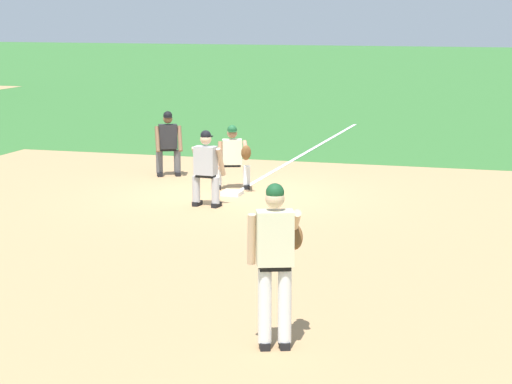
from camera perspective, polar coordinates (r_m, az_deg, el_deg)
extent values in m
plane|color=#336B2D|center=(20.05, -1.37, -0.19)|extent=(160.00, 160.00, 0.00)
cube|color=tan|center=(15.56, -0.51, -3.31)|extent=(18.00, 18.00, 0.01)
cube|color=white|center=(26.17, 2.99, 2.33)|extent=(12.89, 0.10, 0.00)
cube|color=white|center=(20.05, -1.37, -0.06)|extent=(0.38, 0.38, 0.09)
sphere|color=white|center=(17.09, 0.25, -1.94)|extent=(0.07, 0.07, 0.07)
cube|color=black|center=(11.17, 0.48, -8.69)|extent=(0.28, 0.20, 0.09)
cylinder|color=white|center=(10.99, 0.50, -6.52)|extent=(0.15, 0.15, 0.84)
cube|color=black|center=(11.19, 1.62, -8.66)|extent=(0.28, 0.20, 0.09)
cylinder|color=white|center=(11.01, 1.65, -6.49)|extent=(0.15, 0.15, 0.84)
cube|color=black|center=(10.88, 1.09, -4.29)|extent=(0.31, 0.39, 0.06)
cube|color=beige|center=(10.80, 1.09, -2.65)|extent=(0.37, 0.46, 0.60)
sphere|color=#DBB28E|center=(10.73, 1.09, -0.39)|extent=(0.21, 0.21, 0.21)
sphere|color=#194C28|center=(10.72, 1.09, -0.02)|extent=(0.20, 0.20, 0.20)
cube|color=#194C28|center=(10.81, 1.05, -0.06)|extent=(0.16, 0.20, 0.02)
cylinder|color=#DBB28E|center=(10.86, -0.26, -2.71)|extent=(0.21, 0.15, 0.59)
cylinder|color=#DBB28E|center=(11.10, 2.24, -1.80)|extent=(0.52, 0.27, 0.41)
ellipsoid|color=brown|center=(11.21, 2.18, -2.55)|extent=(0.35, 0.29, 0.34)
cube|color=black|center=(20.74, -0.53, 0.30)|extent=(0.28, 0.19, 0.09)
cylinder|color=white|center=(20.74, -0.54, 0.96)|extent=(0.15, 0.15, 0.40)
cube|color=black|center=(20.72, -2.19, 0.28)|extent=(0.28, 0.19, 0.09)
cylinder|color=white|center=(20.72, -2.19, 0.94)|extent=(0.15, 0.15, 0.40)
cube|color=black|center=(20.69, -1.37, 1.55)|extent=(0.31, 0.39, 0.06)
cube|color=beige|center=(20.65, -1.37, 2.31)|extent=(0.37, 0.46, 0.52)
sphere|color=#9E7051|center=(20.58, -1.37, 3.38)|extent=(0.21, 0.21, 0.21)
sphere|color=#194C28|center=(20.57, -1.37, 3.57)|extent=(0.20, 0.20, 0.20)
cube|color=#194C28|center=(20.48, -1.36, 3.47)|extent=(0.16, 0.20, 0.02)
cylinder|color=#9E7051|center=(20.23, -0.61, 2.56)|extent=(0.58, 0.29, 0.24)
cylinder|color=#9E7051|center=(20.55, -2.05, 2.10)|extent=(0.25, 0.17, 0.58)
ellipsoid|color=brown|center=(20.03, -0.57, 2.26)|extent=(0.27, 0.26, 0.35)
cube|color=black|center=(19.02, -3.38, -0.66)|extent=(0.27, 0.13, 0.09)
cylinder|color=#B2B2B7|center=(18.93, -3.44, 0.17)|extent=(0.15, 0.15, 0.50)
cube|color=black|center=(18.86, -2.27, -0.74)|extent=(0.27, 0.13, 0.09)
cylinder|color=#B2B2B7|center=(18.77, -2.33, 0.09)|extent=(0.15, 0.15, 0.50)
cube|color=black|center=(18.80, -2.89, 0.94)|extent=(0.23, 0.36, 0.06)
cube|color=#B2B2B7|center=(18.76, -2.90, 1.81)|extent=(0.27, 0.42, 0.54)
sphere|color=#DBB28E|center=(18.72, -2.89, 3.03)|extent=(0.21, 0.21, 0.21)
sphere|color=black|center=(18.71, -2.89, 3.24)|extent=(0.20, 0.20, 0.20)
cube|color=black|center=(18.79, -2.78, 3.20)|extent=(0.12, 0.18, 0.02)
cylinder|color=#DBB28E|center=(19.00, -3.40, 1.82)|extent=(0.33, 0.12, 0.56)
cylinder|color=#DBB28E|center=(18.79, -2.02, 1.73)|extent=(0.33, 0.12, 0.56)
cube|color=black|center=(22.43, -4.50, 1.04)|extent=(0.28, 0.22, 0.09)
cylinder|color=#515154|center=(22.43, -4.52, 1.77)|extent=(0.15, 0.15, 0.50)
cube|color=black|center=(22.39, -5.52, 1.01)|extent=(0.28, 0.22, 0.09)
cylinder|color=#515154|center=(22.39, -5.54, 1.74)|extent=(0.15, 0.15, 0.50)
cube|color=black|center=(22.37, -5.04, 2.44)|extent=(0.33, 0.39, 0.06)
cube|color=#232326|center=(22.33, -5.05, 3.18)|extent=(0.40, 0.47, 0.54)
sphere|color=brown|center=(22.26, -5.06, 4.19)|extent=(0.21, 0.21, 0.21)
sphere|color=black|center=(22.25, -5.07, 4.37)|extent=(0.20, 0.20, 0.20)
cube|color=black|center=(22.17, -5.04, 4.28)|extent=(0.18, 0.20, 0.02)
cylinder|color=brown|center=(22.21, -4.37, 3.06)|extent=(0.33, 0.23, 0.56)
cylinder|color=brown|center=(22.16, -5.66, 3.03)|extent=(0.33, 0.23, 0.56)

